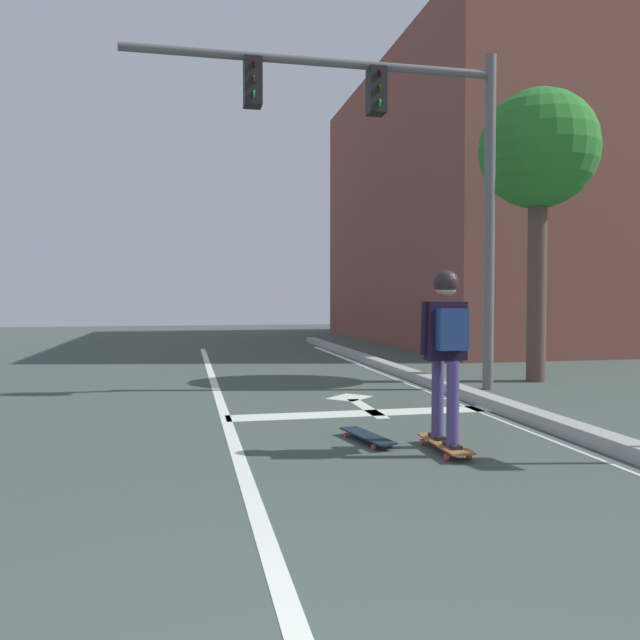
{
  "coord_description": "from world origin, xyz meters",
  "views": [
    {
      "loc": [
        -0.33,
        -1.08,
        1.39
      ],
      "look_at": [
        1.26,
        6.46,
        1.1
      ],
      "focal_mm": 35.79,
      "sensor_mm": 36.0,
      "label": 1
    }
  ],
  "objects_px": {
    "skateboard": "(445,444)",
    "skater": "(446,335)",
    "roadside_tree": "(538,154)",
    "spare_skateboard": "(367,436)",
    "traffic_signal_mast": "(394,143)"
  },
  "relations": [
    {
      "from": "roadside_tree",
      "to": "spare_skateboard",
      "type": "bearing_deg",
      "value": -137.09
    },
    {
      "from": "spare_skateboard",
      "to": "traffic_signal_mast",
      "type": "height_order",
      "value": "traffic_signal_mast"
    },
    {
      "from": "skateboard",
      "to": "skater",
      "type": "height_order",
      "value": "skater"
    },
    {
      "from": "skateboard",
      "to": "spare_skateboard",
      "type": "bearing_deg",
      "value": 138.89
    },
    {
      "from": "skater",
      "to": "traffic_signal_mast",
      "type": "xyz_separation_m",
      "value": [
        0.68,
        3.48,
        2.54
      ]
    },
    {
      "from": "skater",
      "to": "roadside_tree",
      "type": "height_order",
      "value": "roadside_tree"
    },
    {
      "from": "spare_skateboard",
      "to": "traffic_signal_mast",
      "type": "relative_size",
      "value": 0.16
    },
    {
      "from": "skater",
      "to": "roadside_tree",
      "type": "xyz_separation_m",
      "value": [
        3.35,
        4.16,
        2.64
      ]
    },
    {
      "from": "roadside_tree",
      "to": "skater",
      "type": "bearing_deg",
      "value": -128.82
    },
    {
      "from": "skater",
      "to": "traffic_signal_mast",
      "type": "bearing_deg",
      "value": 78.95
    },
    {
      "from": "skateboard",
      "to": "skater",
      "type": "distance_m",
      "value": 0.97
    },
    {
      "from": "traffic_signal_mast",
      "to": "roadside_tree",
      "type": "relative_size",
      "value": 1.13
    },
    {
      "from": "skater",
      "to": "roadside_tree",
      "type": "distance_m",
      "value": 5.96
    },
    {
      "from": "spare_skateboard",
      "to": "traffic_signal_mast",
      "type": "xyz_separation_m",
      "value": [
        1.25,
        2.96,
        3.52
      ]
    },
    {
      "from": "spare_skateboard",
      "to": "roadside_tree",
      "type": "xyz_separation_m",
      "value": [
        3.92,
        3.65,
        3.63
      ]
    }
  ]
}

